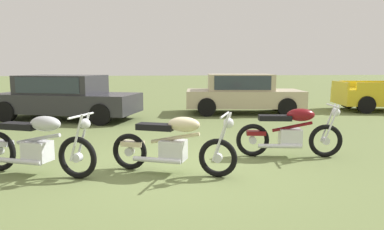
{
  "coord_description": "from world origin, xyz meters",
  "views": [
    {
      "loc": [
        -0.53,
        -5.83,
        1.71
      ],
      "look_at": [
        0.37,
        0.72,
        0.78
      ],
      "focal_mm": 32.58,
      "sensor_mm": 36.0,
      "label": 1
    }
  ],
  "objects_px": {
    "motorcycle_cream": "(174,144)",
    "car_beige": "(242,91)",
    "motorcycle_silver": "(37,145)",
    "car_charcoal": "(65,95)",
    "motorcycle_maroon": "(291,132)"
  },
  "relations": [
    {
      "from": "motorcycle_cream",
      "to": "car_beige",
      "type": "distance_m",
      "value": 7.62
    },
    {
      "from": "motorcycle_silver",
      "to": "car_charcoal",
      "type": "relative_size",
      "value": 0.41
    },
    {
      "from": "motorcycle_maroon",
      "to": "car_charcoal",
      "type": "xyz_separation_m",
      "value": [
        -5.28,
        5.47,
        0.32
      ]
    },
    {
      "from": "motorcycle_silver",
      "to": "car_charcoal",
      "type": "height_order",
      "value": "car_charcoal"
    },
    {
      "from": "car_charcoal",
      "to": "motorcycle_maroon",
      "type": "bearing_deg",
      "value": -26.45
    },
    {
      "from": "motorcycle_cream",
      "to": "car_charcoal",
      "type": "relative_size",
      "value": 0.4
    },
    {
      "from": "motorcycle_silver",
      "to": "motorcycle_cream",
      "type": "height_order",
      "value": "same"
    },
    {
      "from": "motorcycle_silver",
      "to": "car_charcoal",
      "type": "xyz_separation_m",
      "value": [
        -0.86,
        5.98,
        0.32
      ]
    },
    {
      "from": "car_charcoal",
      "to": "car_beige",
      "type": "xyz_separation_m",
      "value": [
        6.09,
        0.75,
        -0.0
      ]
    },
    {
      "from": "motorcycle_silver",
      "to": "car_beige",
      "type": "height_order",
      "value": "car_beige"
    },
    {
      "from": "motorcycle_silver",
      "to": "motorcycle_maroon",
      "type": "relative_size",
      "value": 1.01
    },
    {
      "from": "motorcycle_cream",
      "to": "car_charcoal",
      "type": "bearing_deg",
      "value": 139.28
    },
    {
      "from": "motorcycle_cream",
      "to": "motorcycle_maroon",
      "type": "bearing_deg",
      "value": 41.33
    },
    {
      "from": "car_charcoal",
      "to": "car_beige",
      "type": "bearing_deg",
      "value": 26.57
    },
    {
      "from": "motorcycle_maroon",
      "to": "car_beige",
      "type": "height_order",
      "value": "car_beige"
    }
  ]
}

